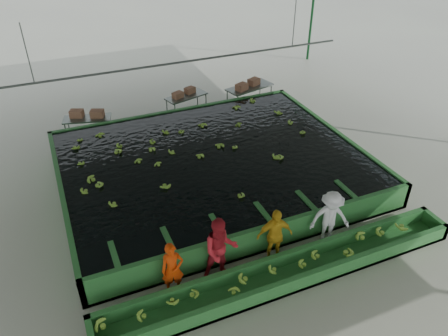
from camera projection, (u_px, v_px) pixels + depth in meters
name	position (u px, v px, depth m)	size (l,w,h in m)	color
ground	(230.00, 202.00, 14.10)	(80.00, 80.00, 0.00)	gray
shed_roof	(232.00, 49.00, 11.36)	(20.00, 22.00, 0.04)	gray
shed_posts	(231.00, 134.00, 12.73)	(20.00, 22.00, 5.00)	#11431D
flotation_tank	(213.00, 167.00, 15.01)	(10.00, 8.00, 0.90)	#28652B
tank_water	(212.00, 157.00, 14.79)	(9.70, 7.70, 0.00)	black
sorting_trough	(287.00, 273.00, 11.19)	(10.00, 1.00, 0.50)	#28652B
cableway_rail	(176.00, 63.00, 16.30)	(0.08, 0.08, 14.00)	#59605B
rail_hanger_left	(27.00, 54.00, 14.10)	(0.04, 0.04, 2.00)	#59605B
rail_hanger_right	(294.00, 22.00, 17.41)	(0.04, 0.04, 2.00)	#59605B
worker_a	(173.00, 269.00, 10.61)	(0.56, 0.36, 1.52)	red
worker_b	(220.00, 250.00, 10.94)	(0.90, 0.70, 1.86)	#B11B24
worker_c	(275.00, 236.00, 11.50)	(0.98, 0.41, 1.67)	gold
worker_d	(330.00, 218.00, 12.07)	(1.11, 0.64, 1.72)	silver
packing_table_left	(89.00, 127.00, 17.51)	(1.84, 0.74, 0.84)	#59605B
packing_table_mid	(187.00, 104.00, 19.32)	(1.85, 0.74, 0.84)	#59605B
packing_table_right	(249.00, 97.00, 19.84)	(2.17, 0.87, 0.99)	#59605B
box_stack_left	(88.00, 117.00, 17.36)	(1.32, 0.37, 0.28)	brown
box_stack_mid	(184.00, 95.00, 19.11)	(1.16, 0.32, 0.25)	brown
box_stack_right	(248.00, 87.00, 19.48)	(1.33, 0.37, 0.29)	brown
floating_bananas	(204.00, 146.00, 15.40)	(9.16, 6.25, 0.12)	#7AAC33
trough_bananas	(288.00, 268.00, 11.11)	(9.19, 0.61, 0.12)	#7AAC33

